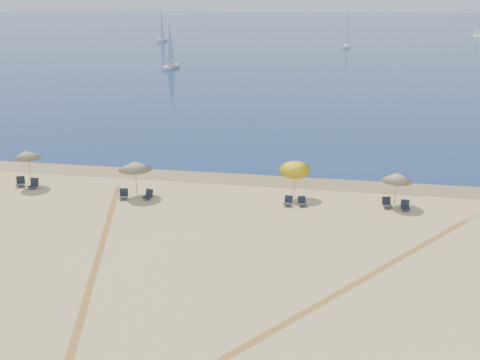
# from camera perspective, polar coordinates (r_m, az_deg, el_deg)

# --- Properties ---
(ocean) EXTENTS (500.00, 500.00, 0.00)m
(ocean) POSITION_cam_1_polar(r_m,az_deg,el_deg) (236.97, 8.76, 16.10)
(ocean) COLOR #0C2151
(ocean) RESTS_ON ground
(wet_sand) EXTENTS (500.00, 500.00, 0.00)m
(wet_sand) POSITION_cam_1_polar(r_m,az_deg,el_deg) (38.11, 1.02, 0.12)
(wet_sand) COLOR olive
(wet_sand) RESTS_ON ground
(umbrella_1) EXTENTS (1.93, 1.97, 2.58)m
(umbrella_1) POSITION_cam_1_polar(r_m,az_deg,el_deg) (38.98, -22.04, 2.56)
(umbrella_1) COLOR gray
(umbrella_1) RESTS_ON ground
(umbrella_2) EXTENTS (2.18, 2.18, 2.40)m
(umbrella_2) POSITION_cam_1_polar(r_m,az_deg,el_deg) (35.06, -11.27, 1.55)
(umbrella_2) COLOR gray
(umbrella_2) RESTS_ON ground
(umbrella_3) EXTENTS (2.01, 2.08, 2.70)m
(umbrella_3) POSITION_cam_1_polar(r_m,az_deg,el_deg) (34.21, 5.96, 1.48)
(umbrella_3) COLOR gray
(umbrella_3) RESTS_ON ground
(umbrella_4) EXTENTS (1.90, 1.90, 2.22)m
(umbrella_4) POSITION_cam_1_polar(r_m,az_deg,el_deg) (34.17, 16.62, 0.32)
(umbrella_4) COLOR gray
(umbrella_4) RESTS_ON ground
(chair_2) EXTENTS (0.78, 0.83, 0.68)m
(chair_2) POSITION_cam_1_polar(r_m,az_deg,el_deg) (39.61, -22.62, -0.21)
(chair_2) COLOR black
(chair_2) RESTS_ON ground
(chair_3) EXTENTS (0.59, 0.68, 0.69)m
(chair_3) POSITION_cam_1_polar(r_m,az_deg,el_deg) (38.89, -21.37, -0.39)
(chair_3) COLOR black
(chair_3) RESTS_ON ground
(chair_4) EXTENTS (0.69, 0.76, 0.66)m
(chair_4) POSITION_cam_1_polar(r_m,az_deg,el_deg) (35.16, -12.44, -1.54)
(chair_4) COLOR black
(chair_4) RESTS_ON ground
(chair_5) EXTENTS (0.69, 0.75, 0.64)m
(chair_5) POSITION_cam_1_polar(r_m,az_deg,el_deg) (34.80, -9.87, -1.59)
(chair_5) COLOR black
(chair_5) RESTS_ON ground
(chair_6) EXTENTS (0.58, 0.66, 0.62)m
(chair_6) POSITION_cam_1_polar(r_m,az_deg,el_deg) (33.40, 5.24, -2.30)
(chair_6) COLOR black
(chair_6) RESTS_ON ground
(chair_7) EXTENTS (0.64, 0.69, 0.59)m
(chair_7) POSITION_cam_1_polar(r_m,az_deg,el_deg) (33.45, 6.72, -2.35)
(chair_7) COLOR black
(chair_7) RESTS_ON ground
(chair_8) EXTENTS (0.67, 0.74, 0.65)m
(chair_8) POSITION_cam_1_polar(r_m,az_deg,el_deg) (34.19, 15.57, -2.42)
(chair_8) COLOR black
(chair_8) RESTS_ON ground
(chair_9) EXTENTS (0.52, 0.61, 0.62)m
(chair_9) POSITION_cam_1_polar(r_m,az_deg,el_deg) (34.13, 17.40, -2.66)
(chair_9) COLOR black
(chair_9) RESTS_ON ground
(sailboat_0) EXTENTS (1.72, 6.05, 8.94)m
(sailboat_0) POSITION_cam_1_polar(r_m,az_deg,el_deg) (157.09, -8.40, 15.55)
(sailboat_0) COLOR white
(sailboat_0) RESTS_ON ocean
(sailboat_1) EXTENTS (1.80, 5.38, 7.87)m
(sailboat_1) POSITION_cam_1_polar(r_m,az_deg,el_deg) (97.90, -7.51, 13.22)
(sailboat_1) COLOR white
(sailboat_1) RESTS_ON ocean
(sailboat_2) EXTENTS (3.06, 4.32, 6.44)m
(sailboat_2) POSITION_cam_1_polar(r_m,az_deg,el_deg) (186.05, 24.29, 14.45)
(sailboat_2) COLOR white
(sailboat_2) RESTS_ON ocean
(sailboat_3) EXTENTS (1.91, 5.55, 8.10)m
(sailboat_3) POSITION_cam_1_polar(r_m,az_deg,el_deg) (139.95, 11.50, 14.84)
(sailboat_3) COLOR white
(sailboat_3) RESTS_ON ocean
(tire_tracks) EXTENTS (56.50, 41.54, 0.00)m
(tire_tracks) POSITION_cam_1_polar(r_m,az_deg,el_deg) (25.42, -12.47, -10.74)
(tire_tracks) COLOR tan
(tire_tracks) RESTS_ON ground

